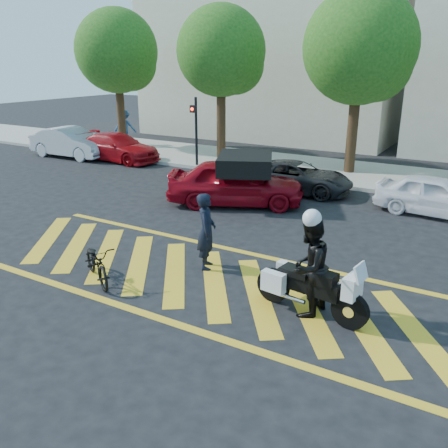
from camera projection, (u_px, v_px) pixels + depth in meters
The scene contains 18 objects.
ground at pixel (196, 277), 10.97m from camera, with size 90.00×90.00×0.00m, color black.
sidewalk at pixel (349, 173), 20.71m from camera, with size 60.00×5.00×0.15m, color #9E998E.
crosswalk at pixel (195, 277), 10.99m from camera, with size 12.33×4.00×0.01m.
building_left at pixel (273, 56), 30.25m from camera, with size 16.00×8.00×10.00m, color beige.
tree_far_left at pixel (119, 54), 25.31m from camera, with size 4.40×4.40×7.41m.
tree_left at pixel (224, 55), 22.20m from camera, with size 4.20×4.20×7.26m.
tree_center at pixel (363, 51), 19.05m from camera, with size 4.60×4.60×7.56m.
signal_pole at pixel (195, 126), 21.38m from camera, with size 0.28×0.43×3.20m.
officer_bike at pixel (206, 231), 11.21m from camera, with size 0.68×0.45×1.86m, color black.
bicycle at pixel (97, 262), 10.66m from camera, with size 0.60×1.73×0.91m, color black.
police_motorcycle at pixel (309, 287), 9.25m from camera, with size 2.41×0.86×1.06m.
officer_moto at pixel (309, 267), 9.12m from camera, with size 0.97×0.75×1.99m, color black.
red_convertible at pixel (236, 182), 16.24m from camera, with size 1.86×4.63×1.58m, color maroon.
parked_far_left at pixel (71, 143), 24.26m from camera, with size 1.59×4.56×1.50m, color #A8ABAF.
parked_left at pixel (118, 147), 23.42m from camera, with size 1.88×4.61×1.34m, color #A60A11.
parked_mid_left at pixel (296, 177), 17.85m from camera, with size 1.94×4.20×1.17m, color black.
parked_mid_right at pixel (437, 196), 15.15m from camera, with size 1.53×3.79×1.29m, color white.
pedestrian_left at pixel (125, 127), 27.06m from camera, with size 1.26×0.72×1.95m, color #32578C.
Camera 1 is at (5.62, -8.24, 4.77)m, focal length 38.00 mm.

